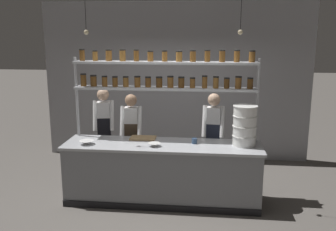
% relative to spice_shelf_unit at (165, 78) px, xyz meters
% --- Properties ---
extents(ground_plane, '(40.00, 40.00, 0.00)m').
position_rel_spice_shelf_unit_xyz_m(ground_plane, '(0.00, -0.33, -1.88)').
color(ground_plane, '#5B5651').
extents(back_wall, '(5.39, 0.12, 3.17)m').
position_rel_spice_shelf_unit_xyz_m(back_wall, '(0.00, 1.85, -0.30)').
color(back_wall, '#939399').
rests_on(back_wall, ground_plane).
extents(prep_counter, '(2.99, 0.76, 0.92)m').
position_rel_spice_shelf_unit_xyz_m(prep_counter, '(0.00, -0.33, -1.42)').
color(prep_counter, gray).
rests_on(prep_counter, ground_plane).
extents(spice_shelf_unit, '(2.88, 0.28, 2.32)m').
position_rel_spice_shelf_unit_xyz_m(spice_shelf_unit, '(0.00, 0.00, 0.00)').
color(spice_shelf_unit, '#ADAFB5').
rests_on(spice_shelf_unit, ground_plane).
extents(chef_left, '(0.40, 0.32, 1.62)m').
position_rel_spice_shelf_unit_xyz_m(chef_left, '(-1.13, 0.48, -0.95)').
color(chef_left, black).
rests_on(chef_left, ground_plane).
extents(chef_center, '(0.38, 0.29, 1.57)m').
position_rel_spice_shelf_unit_xyz_m(chef_center, '(-0.60, 0.29, -0.99)').
color(chef_center, black).
rests_on(chef_center, ground_plane).
extents(chef_right, '(0.37, 0.29, 1.60)m').
position_rel_spice_shelf_unit_xyz_m(chef_right, '(0.77, 0.31, -0.97)').
color(chef_right, black).
rests_on(chef_right, ground_plane).
extents(container_stack, '(0.36, 0.36, 0.60)m').
position_rel_spice_shelf_unit_xyz_m(container_stack, '(1.22, -0.25, -0.66)').
color(container_stack, white).
rests_on(container_stack, prep_counter).
extents(cutting_board, '(0.40, 0.26, 0.02)m').
position_rel_spice_shelf_unit_xyz_m(cutting_board, '(-0.34, -0.08, -0.95)').
color(cutting_board, '#A88456').
rests_on(cutting_board, prep_counter).
extents(prep_bowl_near_left, '(0.19, 0.19, 0.05)m').
position_rel_spice_shelf_unit_xyz_m(prep_bowl_near_left, '(-0.10, -0.46, -0.94)').
color(prep_bowl_near_left, silver).
rests_on(prep_bowl_near_left, prep_counter).
extents(prep_bowl_center_front, '(0.22, 0.22, 0.06)m').
position_rel_spice_shelf_unit_xyz_m(prep_bowl_center_front, '(-1.13, -0.47, -0.93)').
color(prep_bowl_center_front, white).
rests_on(prep_bowl_center_front, prep_counter).
extents(serving_cup_front, '(0.08, 0.08, 0.08)m').
position_rel_spice_shelf_unit_xyz_m(serving_cup_front, '(0.48, -0.26, -0.92)').
color(serving_cup_front, '#334C70').
rests_on(serving_cup_front, prep_counter).
extents(pendant_light_row, '(2.27, 0.07, 0.59)m').
position_rel_spice_shelf_unit_xyz_m(pendant_light_row, '(-0.00, -0.33, 0.71)').
color(pendant_light_row, black).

